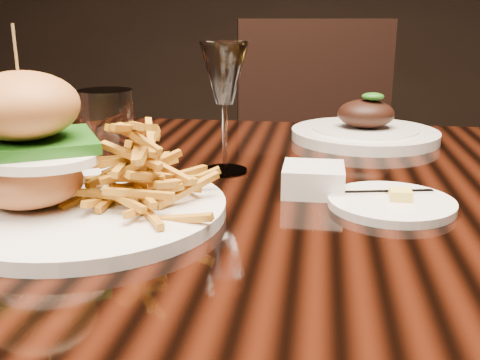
# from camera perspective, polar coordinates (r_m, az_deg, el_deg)

# --- Properties ---
(dining_table) EXTENTS (1.60, 0.90, 0.75)m
(dining_table) POSITION_cam_1_polar(r_m,az_deg,el_deg) (0.76, 3.53, -6.14)
(dining_table) COLOR black
(dining_table) RESTS_ON ground
(burger_plate) EXTENTS (0.31, 0.31, 0.21)m
(burger_plate) POSITION_cam_1_polar(r_m,az_deg,el_deg) (0.63, -15.85, 1.35)
(burger_plate) COLOR white
(burger_plate) RESTS_ON dining_table
(side_saucer) EXTENTS (0.15, 0.15, 0.02)m
(side_saucer) POSITION_cam_1_polar(r_m,az_deg,el_deg) (0.68, 15.11, -2.23)
(side_saucer) COLOR white
(side_saucer) RESTS_ON dining_table
(ramekin) EXTENTS (0.08, 0.08, 0.04)m
(ramekin) POSITION_cam_1_polar(r_m,az_deg,el_deg) (0.71, 7.46, 0.06)
(ramekin) COLOR white
(ramekin) RESTS_ON dining_table
(wine_glass) EXTENTS (0.07, 0.07, 0.18)m
(wine_glass) POSITION_cam_1_polar(r_m,az_deg,el_deg) (0.77, -1.60, 10.33)
(wine_glass) COLOR white
(wine_glass) RESTS_ON dining_table
(water_tumbler) EXTENTS (0.08, 0.08, 0.11)m
(water_tumbler) POSITION_cam_1_polar(r_m,az_deg,el_deg) (0.86, -13.33, 5.31)
(water_tumbler) COLOR white
(water_tumbler) RESTS_ON dining_table
(far_dish) EXTENTS (0.26, 0.26, 0.09)m
(far_dish) POSITION_cam_1_polar(r_m,az_deg,el_deg) (1.02, 12.56, 4.92)
(far_dish) COLOR white
(far_dish) RESTS_ON dining_table
(chair_far) EXTENTS (0.54, 0.55, 0.95)m
(chair_far) POSITION_cam_1_polar(r_m,az_deg,el_deg) (1.64, 8.04, 1.38)
(chair_far) COLOR black
(chair_far) RESTS_ON ground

